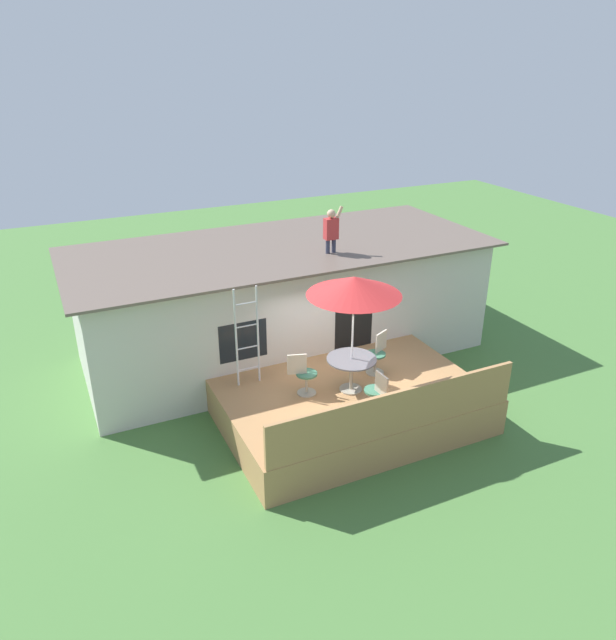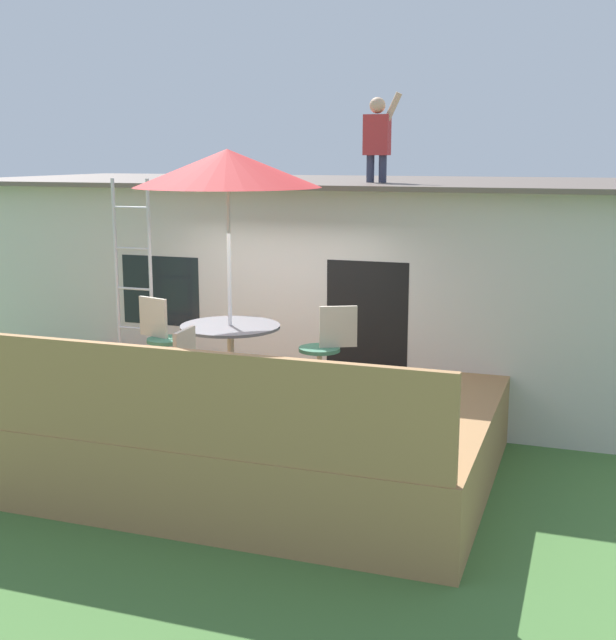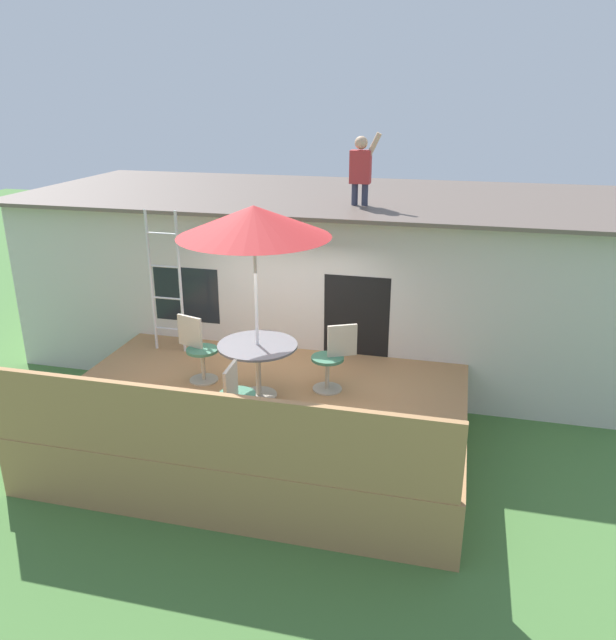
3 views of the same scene
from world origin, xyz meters
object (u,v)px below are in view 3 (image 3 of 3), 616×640
at_px(patio_umbrella, 254,221).
at_px(patio_chair_right, 333,358).
at_px(patio_table, 258,356).
at_px(patio_chair_near, 235,398).
at_px(patio_chair_left, 198,349).
at_px(person_figure, 361,166).
at_px(step_ladder, 166,282).

xyz_separation_m(patio_umbrella, patio_chair_right, (0.91, 0.45, -1.89)).
distance_m(patio_table, patio_chair_near, 0.98).
bearing_deg(patio_chair_left, patio_chair_right, 21.44).
xyz_separation_m(patio_umbrella, patio_chair_near, (0.04, -0.97, -1.89)).
height_order(patio_chair_right, patio_chair_near, same).
bearing_deg(person_figure, patio_table, -107.97).
bearing_deg(patio_chair_left, step_ladder, 150.99).
xyz_separation_m(person_figure, patio_chair_near, (-0.82, -3.63, -2.29)).
height_order(patio_table, patio_umbrella, patio_umbrella).
bearing_deg(patio_chair_right, patio_table, -0.00).
bearing_deg(patio_table, patio_umbrella, 0.00).
distance_m(patio_umbrella, person_figure, 2.82).
bearing_deg(patio_chair_near, step_ladder, 38.75).
height_order(patio_chair_left, patio_chair_near, same).
height_order(patio_umbrella, patio_chair_right, patio_umbrella).
bearing_deg(person_figure, patio_chair_near, -102.78).
xyz_separation_m(step_ladder, person_figure, (2.70, 1.47, 1.64)).
height_order(patio_chair_left, patio_chair_right, same).
bearing_deg(step_ladder, patio_table, -32.83).
relative_size(step_ladder, person_figure, 1.98).
bearing_deg(patio_table, patio_chair_right, 26.18).
relative_size(patio_table, step_ladder, 0.47).
bearing_deg(patio_umbrella, patio_table, 180.00).
xyz_separation_m(step_ladder, patio_chair_near, (1.88, -2.16, -0.64)).
xyz_separation_m(step_ladder, patio_chair_left, (0.87, -0.90, -0.64)).
distance_m(person_figure, patio_chair_right, 3.18).
bearing_deg(step_ladder, patio_chair_near, -49.00).
xyz_separation_m(patio_table, step_ladder, (-1.84, 1.19, 0.51)).
distance_m(patio_chair_left, patio_chair_near, 1.62).
xyz_separation_m(patio_table, person_figure, (0.86, 2.65, 2.16)).
relative_size(step_ladder, patio_chair_right, 2.39).
height_order(step_ladder, person_figure, person_figure).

